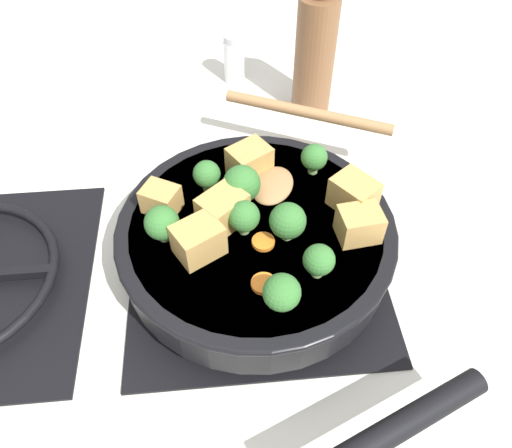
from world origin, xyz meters
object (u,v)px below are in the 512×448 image
Objects in this scene: wooden_spoon at (294,141)px; salt_shaker at (236,59)px; pepper_mill at (315,51)px; skillet_pan at (257,238)px.

wooden_spoon is 2.74× the size of salt_shaker.
pepper_mill is at bearing -17.28° from wooden_spoon.
salt_shaker is at bearing 11.77° from wooden_spoon.
pepper_mill reaches higher than salt_shaker.
skillet_pan is at bearing 179.71° from salt_shaker.
wooden_spoon reaches higher than skillet_pan.
pepper_mill is 0.16m from salt_shaker.
skillet_pan is at bearing 155.77° from wooden_spoon.
pepper_mill reaches higher than skillet_pan.
salt_shaker is (0.28, 0.06, -0.04)m from wooden_spoon.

